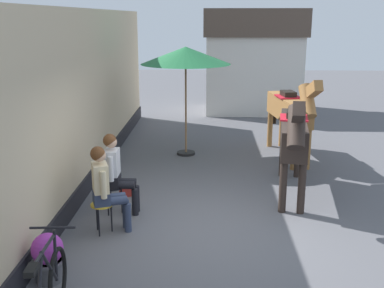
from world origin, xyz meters
The scene contains 10 objects.
ground_plane centered at (0.00, 3.00, 0.00)m, with size 40.00×40.00×0.00m, color #56565B.
pub_facade_wall centered at (-2.55, 1.50, 1.54)m, with size 0.34×14.00×3.40m.
distant_cottage centered at (1.40, 9.80, 1.80)m, with size 3.40×2.60×3.50m.
seated_visitor_near centered at (-1.67, -0.23, 0.78)m, with size 0.61×0.49×1.39m.
seated_visitor_far centered at (-1.65, 0.53, 0.78)m, with size 0.61×0.49×1.39m.
saddled_horse_near centered at (1.44, 1.48, 1.16)m, with size 0.75×2.98×2.06m.
saddled_horse_far centered at (1.78, 3.89, 1.16)m, with size 0.76×2.98×2.06m.
flower_planter_near centered at (-2.11, -1.65, 0.33)m, with size 0.43×0.43×0.64m.
cafe_parasol centered at (-0.65, 4.14, 2.36)m, with size 2.10×2.10×2.58m.
satchel_bag centered at (-1.61, 1.31, 0.10)m, with size 0.28×0.12×0.20m, color maroon.
Camera 1 is at (-0.11, -6.97, 3.25)m, focal length 44.45 mm.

